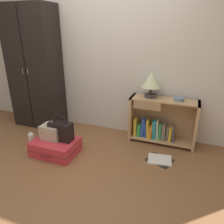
% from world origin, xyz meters
% --- Properties ---
extents(ground_plane, '(9.00, 9.00, 0.00)m').
position_xyz_m(ground_plane, '(0.00, 0.00, 0.00)').
color(ground_plane, brown).
extents(back_wall, '(6.40, 0.10, 2.60)m').
position_xyz_m(back_wall, '(0.00, 1.50, 1.30)').
color(back_wall, beige).
rests_on(back_wall, ground_plane).
extents(wardrobe, '(0.85, 0.47, 2.03)m').
position_xyz_m(wardrobe, '(-1.28, 1.20, 1.02)').
color(wardrobe, black).
rests_on(wardrobe, ground_plane).
extents(bookshelf, '(0.99, 0.32, 0.71)m').
position_xyz_m(bookshelf, '(0.88, 1.28, 0.32)').
color(bookshelf, tan).
rests_on(bookshelf, ground_plane).
extents(table_lamp, '(0.27, 0.27, 0.38)m').
position_xyz_m(table_lamp, '(0.71, 1.29, 0.95)').
color(table_lamp, '#3D3838').
rests_on(table_lamp, bookshelf).
extents(bowl, '(0.14, 0.14, 0.05)m').
position_xyz_m(bowl, '(1.13, 1.27, 0.73)').
color(bowl, slate).
rests_on(bowl, bookshelf).
extents(suitcase_large, '(0.61, 0.48, 0.21)m').
position_xyz_m(suitcase_large, '(-0.43, 0.42, 0.10)').
color(suitcase_large, '#D1333D').
rests_on(suitcase_large, ground_plane).
extents(train_case, '(0.28, 0.22, 0.27)m').
position_xyz_m(train_case, '(-0.49, 0.46, 0.31)').
color(train_case, '#B7A88E').
rests_on(train_case, suitcase_large).
extents(handbag, '(0.33, 0.16, 0.37)m').
position_xyz_m(handbag, '(-0.35, 0.47, 0.34)').
color(handbag, black).
rests_on(handbag, suitcase_large).
extents(bottle, '(0.08, 0.08, 0.21)m').
position_xyz_m(bottle, '(-0.90, 0.48, 0.10)').
color(bottle, white).
rests_on(bottle, ground_plane).
extents(open_book_on_floor, '(0.40, 0.36, 0.02)m').
position_xyz_m(open_book_on_floor, '(0.99, 0.76, 0.01)').
color(open_book_on_floor, white).
rests_on(open_book_on_floor, ground_plane).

